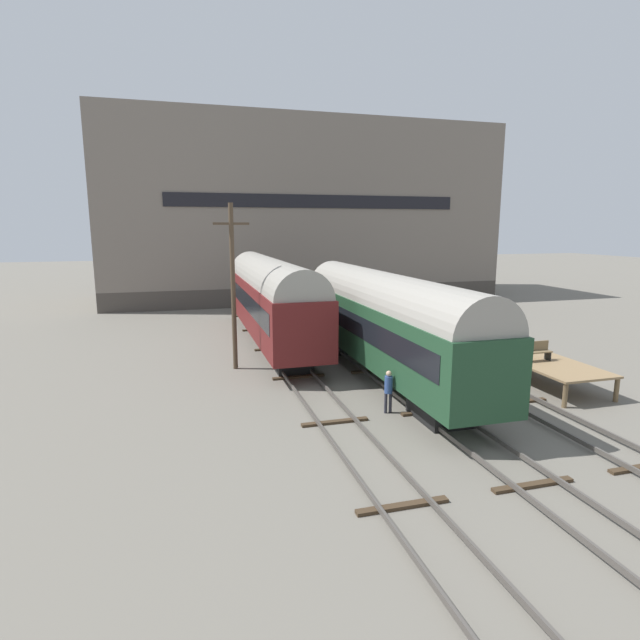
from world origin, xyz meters
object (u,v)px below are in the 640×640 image
train_car_green (384,318)px  train_car_maroon (270,296)px  utility_pole (233,285)px  person_worker (388,388)px  bench (536,350)px

train_car_green → train_car_maroon: train_car_maroon is taller
utility_pole → person_worker: bearing=-57.3°
train_car_maroon → train_car_green: bearing=-64.8°
person_worker → bench: bearing=11.2°
train_car_green → bench: size_ratio=12.62×
bench → utility_pole: size_ratio=0.16×
train_car_green → utility_pole: utility_pole is taller
train_car_green → bench: train_car_green is taller
train_car_maroon → person_worker: train_car_maroon is taller
train_car_maroon → bench: size_ratio=13.16×
person_worker → utility_pole: 10.13m
train_car_maroon → utility_pole: bearing=-118.7°
train_car_maroon → person_worker: 13.53m
person_worker → utility_pole: size_ratio=0.20×
bench → person_worker: 8.34m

